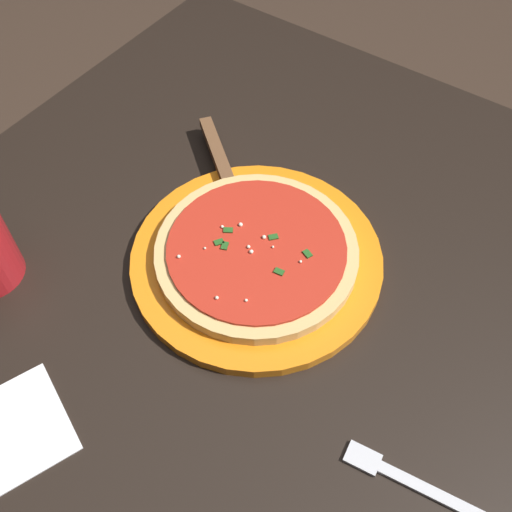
{
  "coord_description": "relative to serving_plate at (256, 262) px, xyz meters",
  "views": [
    {
      "loc": [
        0.37,
        0.26,
        1.37
      ],
      "look_at": [
        0.0,
        0.0,
        0.76
      ],
      "focal_mm": 42.02,
      "sensor_mm": 36.0,
      "label": 1
    }
  ],
  "objects": [
    {
      "name": "pizza",
      "position": [
        0.0,
        -0.0,
        0.02
      ],
      "size": [
        0.26,
        0.26,
        0.02
      ],
      "color": "#DBB26B",
      "rests_on": "serving_plate"
    },
    {
      "name": "napkin_folded_right",
      "position": [
        0.34,
        -0.09,
        -0.01
      ],
      "size": [
        0.17,
        0.16,
        0.0
      ],
      "primitive_type": "cube",
      "rotation": [
        0.0,
        0.0,
        -0.39
      ],
      "color": "white",
      "rests_on": "restaurant_table"
    },
    {
      "name": "serving_plate",
      "position": [
        0.0,
        0.0,
        0.0
      ],
      "size": [
        0.32,
        0.32,
        0.02
      ],
      "primitive_type": "cylinder",
      "color": "orange",
      "rests_on": "restaurant_table"
    },
    {
      "name": "ground_plane",
      "position": [
        -0.0,
        -0.0,
        -0.74
      ],
      "size": [
        5.0,
        5.0,
        0.0
      ],
      "primitive_type": "plane",
      "color": "#38281E"
    },
    {
      "name": "fork",
      "position": [
        0.13,
        0.3,
        -0.01
      ],
      "size": [
        0.04,
        0.19,
        0.0
      ],
      "color": "silver",
      "rests_on": "restaurant_table"
    },
    {
      "name": "restaurant_table",
      "position": [
        -0.0,
        -0.0,
        -0.14
      ],
      "size": [
        0.96,
        0.93,
        0.74
      ],
      "color": "black",
      "rests_on": "ground_plane"
    },
    {
      "name": "pizza_server",
      "position": [
        -0.1,
        -0.12,
        0.01
      ],
      "size": [
        0.17,
        0.2,
        0.01
      ],
      "color": "silver",
      "rests_on": "serving_plate"
    }
  ]
}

